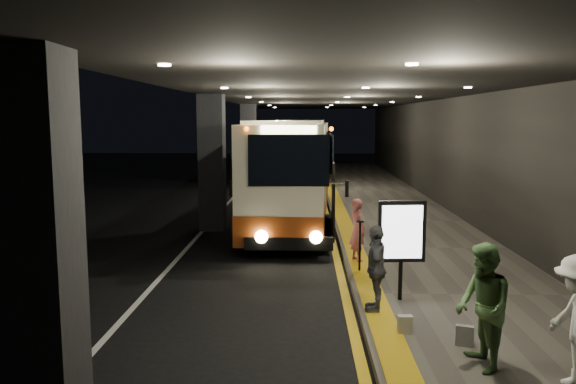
{
  "coord_description": "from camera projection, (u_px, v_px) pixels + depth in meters",
  "views": [
    {
      "loc": [
        1.5,
        -14.08,
        3.62
      ],
      "look_at": [
        1.07,
        0.59,
        1.7
      ],
      "focal_mm": 35.0,
      "sensor_mm": 36.0,
      "label": 1
    }
  ],
  "objects": [
    {
      "name": "bag_plain",
      "position": [
        405.0,
        324.0,
        9.12
      ],
      "size": [
        0.24,
        0.15,
        0.29
      ],
      "primitive_type": "cube",
      "rotation": [
        0.0,
        0.0,
        0.05
      ],
      "color": "#B1AEA6",
      "rests_on": "sidewalk"
    },
    {
      "name": "terminal_wall",
      "position": [
        468.0,
        137.0,
        18.83
      ],
      "size": [
        0.1,
        50.0,
        6.0
      ],
      "primitive_type": "cube",
      "color": "black",
      "rests_on": "ground"
    },
    {
      "name": "ground",
      "position": [
        246.0,
        260.0,
        14.47
      ],
      "size": [
        90.0,
        90.0,
        0.0
      ],
      "primitive_type": "plane",
      "color": "black"
    },
    {
      "name": "lane_line_white",
      "position": [
        209.0,
        224.0,
        19.48
      ],
      "size": [
        0.12,
        50.0,
        0.01
      ],
      "primitive_type": "cube",
      "color": "silver",
      "rests_on": "ground"
    },
    {
      "name": "support_columns",
      "position": [
        212.0,
        163.0,
        18.19
      ],
      "size": [
        0.8,
        24.8,
        4.4
      ],
      "color": "black",
      "rests_on": "ground"
    },
    {
      "name": "info_sign",
      "position": [
        402.0,
        233.0,
        10.67
      ],
      "size": [
        0.92,
        0.18,
        1.93
      ],
      "rotation": [
        0.0,
        0.0,
        0.07
      ],
      "color": "black",
      "rests_on": "sidewalk"
    },
    {
      "name": "passenger_boarding",
      "position": [
        357.0,
        230.0,
        13.71
      ],
      "size": [
        0.56,
        0.66,
        1.55
      ],
      "primitive_type": "imported",
      "rotation": [
        0.0,
        0.0,
        1.96
      ],
      "color": "#AB5250",
      "rests_on": "sidewalk"
    },
    {
      "name": "stanchion_post",
      "position": [
        360.0,
        246.0,
        12.81
      ],
      "size": [
        0.05,
        0.05,
        1.16
      ],
      "primitive_type": "cylinder",
      "color": "black",
      "rests_on": "sidewalk"
    },
    {
      "name": "sidewalk",
      "position": [
        399.0,
        223.0,
        19.28
      ],
      "size": [
        4.5,
        50.0,
        0.15
      ],
      "primitive_type": "cube",
      "color": "#514C44",
      "rests_on": "ground"
    },
    {
      "name": "coach_main",
      "position": [
        293.0,
        176.0,
        19.35
      ],
      "size": [
        2.85,
        11.21,
        3.47
      ],
      "rotation": [
        0.0,
        0.0,
        -0.05
      ],
      "color": "beige",
      "rests_on": "ground"
    },
    {
      "name": "tactile_strip",
      "position": [
        343.0,
        220.0,
        19.32
      ],
      "size": [
        0.5,
        50.0,
        0.01
      ],
      "primitive_type": "cube",
      "color": "gold",
      "rests_on": "sidewalk"
    },
    {
      "name": "passenger_waiting_grey",
      "position": [
        376.0,
        268.0,
        10.14
      ],
      "size": [
        0.61,
        0.99,
        1.58
      ],
      "primitive_type": "imported",
      "rotation": [
        0.0,
        0.0,
        -1.72
      ],
      "color": "#444548",
      "rests_on": "sidewalk"
    },
    {
      "name": "coach_second",
      "position": [
        297.0,
        152.0,
        33.67
      ],
      "size": [
        2.88,
        11.04,
        3.43
      ],
      "rotation": [
        0.0,
        0.0,
        0.06
      ],
      "color": "beige",
      "rests_on": "ground"
    },
    {
      "name": "passenger_waiting_green",
      "position": [
        483.0,
        307.0,
        7.75
      ],
      "size": [
        0.61,
        0.91,
        1.78
      ],
      "primitive_type": "imported",
      "rotation": [
        0.0,
        0.0,
        -1.48
      ],
      "color": "#507C45",
      "rests_on": "sidewalk"
    },
    {
      "name": "canopy",
      "position": [
        335.0,
        89.0,
        18.76
      ],
      "size": [
        9.0,
        50.0,
        0.4
      ],
      "primitive_type": "cube",
      "color": "black",
      "rests_on": "support_columns"
    },
    {
      "name": "bag_polka",
      "position": [
        465.0,
        336.0,
        8.61
      ],
      "size": [
        0.29,
        0.18,
        0.32
      ],
      "primitive_type": "cube",
      "rotation": [
        0.0,
        0.0,
        -0.29
      ],
      "color": "black",
      "rests_on": "sidewalk"
    },
    {
      "name": "kerb_stripe_yellow",
      "position": [
        329.0,
        224.0,
        19.36
      ],
      "size": [
        0.18,
        50.0,
        0.01
      ],
      "primitive_type": "cube",
      "color": "gold",
      "rests_on": "ground"
    }
  ]
}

